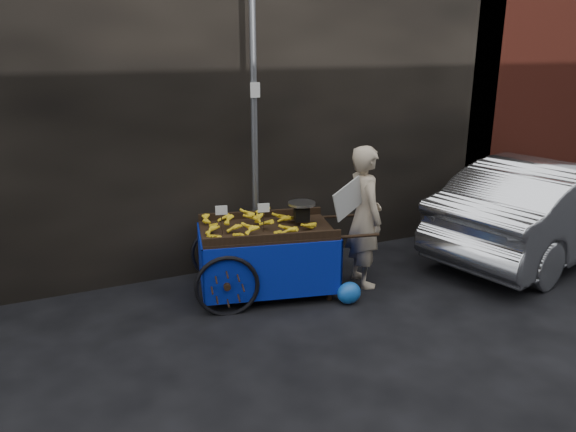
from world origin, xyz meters
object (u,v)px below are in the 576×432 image
vendor (364,217)px  banana_cart (262,235)px  parked_car (551,207)px  plastic_bag (349,293)px

vendor → banana_cart: bearing=83.4°
vendor → parked_car: size_ratio=0.42×
banana_cart → vendor: (1.25, -0.29, 0.16)m
banana_cart → parked_car: parked_car is taller
banana_cart → plastic_bag: (0.80, -0.73, -0.60)m
banana_cart → plastic_bag: bearing=-29.5°
parked_car → banana_cart: bearing=69.2°
plastic_bag → vendor: bearing=44.3°
plastic_bag → parked_car: 3.53m
banana_cart → parked_car: bearing=6.9°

